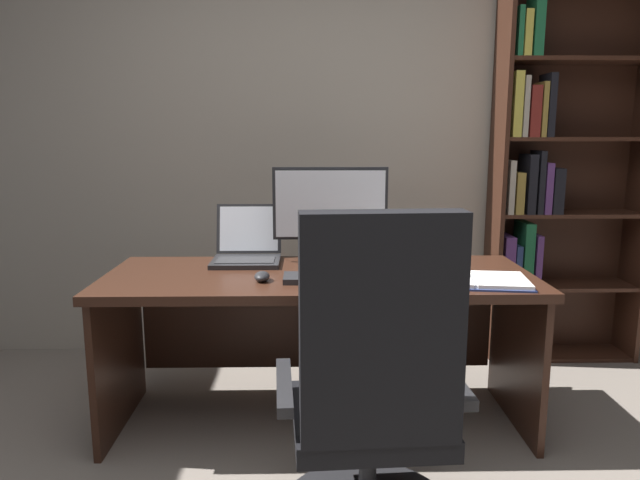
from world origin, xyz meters
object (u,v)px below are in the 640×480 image
Objects in this scene: office_chair at (374,408)px; monitor at (330,213)px; computer_mouse at (262,276)px; laptop at (247,250)px; open_binder at (471,280)px; bookshelf at (550,184)px; reading_stand_with_book at (421,242)px; desk at (319,308)px; pen at (394,267)px; keyboard at (333,278)px; notepad at (389,269)px.

monitor is (-0.10, 1.04, 0.48)m from office_chair.
monitor is 5.27× the size of computer_mouse.
laptop is 0.67× the size of open_binder.
monitor is at bearing 92.05° from office_chair.
bookshelf is 1.00m from reading_stand_with_book.
pen reaches higher than desk.
laptop reaches higher than keyboard.
laptop is at bearing 163.21° from notepad.
computer_mouse is (-1.58, -0.94, -0.30)m from bookshelf.
office_chair is at bearing -79.87° from desk.
bookshelf reaches higher than office_chair.
computer_mouse is at bearing -75.06° from laptop.
reading_stand_with_book reaches higher than computer_mouse.
computer_mouse is at bearing -149.41° from bookshelf.
laptop is 0.56m from keyboard.
office_chair reaches higher than keyboard.
notepad is (-0.31, 0.23, -0.01)m from open_binder.
reading_stand_with_book reaches higher than notepad.
bookshelf is 1.87m from computer_mouse.
laptop is at bearing -161.76° from bookshelf.
open_binder is at bearing -38.53° from pen.
pen reaches higher than notepad.
notepad is at bearing 180.00° from pen.
computer_mouse reaches higher than keyboard.
office_chair is 10.67× the size of computer_mouse.
notepad is (0.16, 0.85, 0.25)m from office_chair.
office_chair reaches higher than pen.
desk is at bearing 105.28° from keyboard.
monitor reaches higher than keyboard.
keyboard is 2.00× the size of notepad.
keyboard is 0.32m from notepad.
computer_mouse reaches higher than desk.
keyboard and open_binder have the same top height.
notepad is (0.56, 0.18, -0.02)m from computer_mouse.
bookshelf is (1.34, 0.72, 0.51)m from desk.
office_chair is at bearing -119.71° from open_binder.
office_chair is 1.20m from laptop.
computer_mouse is at bearing -175.77° from open_binder.
laptop reaches higher than open_binder.
keyboard is at bearing -147.24° from pen.
office_chair reaches higher than reading_stand_with_book.
monitor is (-1.28, -0.57, -0.09)m from bookshelf.
desk is 0.62m from reading_stand_with_book.
bookshelf is at bearing 30.59° from computer_mouse.
computer_mouse is at bearing -162.71° from pen.
open_binder is at bearing -3.28° from computer_mouse.
monitor is at bearing -156.23° from bookshelf.
reading_stand_with_book is at bearing 55.33° from pen.
monitor is 0.74m from open_binder.
computer_mouse is 0.34× the size of reading_stand_with_book.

